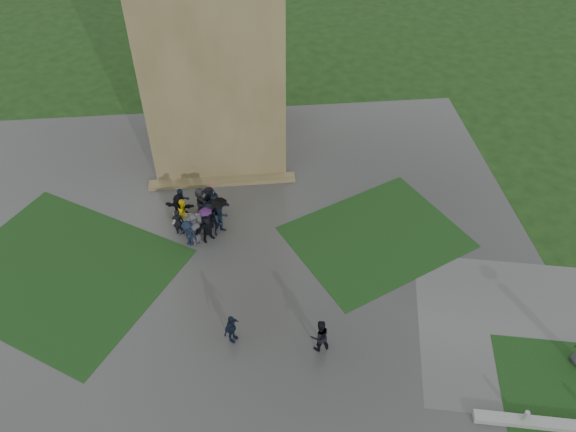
{
  "coord_description": "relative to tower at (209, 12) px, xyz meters",
  "views": [
    {
      "loc": [
        1.51,
        -16.52,
        22.23
      ],
      "look_at": [
        3.64,
        5.93,
        1.2
      ],
      "focal_mm": 35.0,
      "sensor_mm": 36.0,
      "label": 1
    }
  ],
  "objects": [
    {
      "name": "visitor_cluster",
      "position": [
        -1.19,
        -8.11,
        -7.98
      ],
      "size": [
        3.78,
        3.99,
        2.5
      ],
      "color": "black",
      "rests_on": "plaza"
    },
    {
      "name": "pedestrian_mid",
      "position": [
        0.37,
        -16.04,
        -8.13
      ],
      "size": [
        1.06,
        1.14,
        1.71
      ],
      "primitive_type": "imported",
      "rotation": [
        0.0,
        0.0,
        0.9
      ],
      "color": "black",
      "rests_on": "plaza"
    },
    {
      "name": "lawn_inset_left",
      "position": [
        -8.5,
        -11.0,
        -8.97
      ],
      "size": [
        14.1,
        13.46,
        0.01
      ],
      "primitive_type": "cube",
      "rotation": [
        0.0,
        0.0,
        -0.56
      ],
      "color": "black",
      "rests_on": "plaza"
    },
    {
      "name": "plaza",
      "position": [
        0.0,
        -13.0,
        -8.99
      ],
      "size": [
        34.0,
        34.0,
        0.02
      ],
      "primitive_type": "cube",
      "color": "#353533",
      "rests_on": "ground"
    },
    {
      "name": "tower",
      "position": [
        0.0,
        0.0,
        0.0
      ],
      "size": [
        8.0,
        8.0,
        18.0
      ],
      "primitive_type": "cube",
      "color": "brown",
      "rests_on": "ground"
    },
    {
      "name": "ground",
      "position": [
        0.0,
        -15.0,
        -9.0
      ],
      "size": [
        120.0,
        120.0,
        0.0
      ],
      "primitive_type": "plane",
      "color": "black"
    },
    {
      "name": "tower_plinth",
      "position": [
        0.0,
        -4.4,
        -8.87
      ],
      "size": [
        9.0,
        0.8,
        0.22
      ],
      "primitive_type": "cube",
      "color": "brown",
      "rests_on": "plaza"
    },
    {
      "name": "pedestrian_near",
      "position": [
        4.35,
        -16.86,
        -8.04
      ],
      "size": [
        1.0,
        0.7,
        1.88
      ],
      "primitive_type": "imported",
      "rotation": [
        0.0,
        0.0,
        3.35
      ],
      "color": "black",
      "rests_on": "plaza"
    },
    {
      "name": "lawn_inset_right",
      "position": [
        8.5,
        -10.0,
        -8.97
      ],
      "size": [
        11.12,
        10.15,
        0.01
      ],
      "primitive_type": "cube",
      "rotation": [
        0.0,
        0.0,
        0.44
      ],
      "color": "black",
      "rests_on": "plaza"
    },
    {
      "name": "bench",
      "position": [
        -2.0,
        -8.19,
        -8.51
      ],
      "size": [
        1.64,
        0.81,
        0.91
      ],
      "rotation": [
        0.0,
        0.0,
        -0.21
      ],
      "color": "#A4A39F",
      "rests_on": "plaza"
    }
  ]
}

